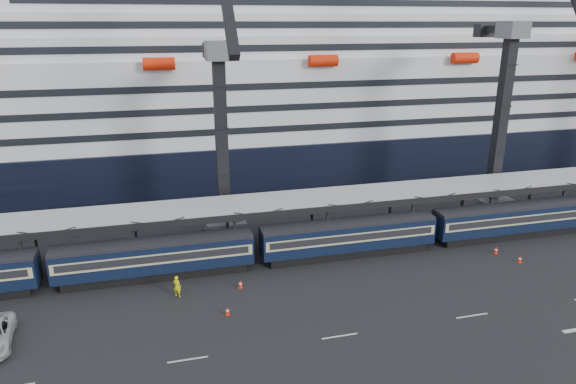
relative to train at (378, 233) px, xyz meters
The scene contains 11 objects.
ground 11.25m from the train, 65.06° to the right, with size 260.00×260.00×0.00m, color black.
train is the anchor object (origin of this frame).
canopy 6.85m from the train, 40.71° to the left, with size 130.00×6.25×5.53m.
cruise_ship 37.56m from the train, 84.34° to the left, with size 214.09×28.84×34.00m.
crane_dark_near 20.10m from the train, 150.76° to the left, with size 4.50×17.75×35.08m.
crane_dark_mid 23.83m from the train, 21.11° to the left, with size 4.50×18.24×39.64m.
worker 22.05m from the train, 168.63° to the right, with size 0.75×0.49×2.05m, color #DADA0B.
traffic_cone_b 19.67m from the train, 153.96° to the right, with size 0.38×0.38×0.76m.
traffic_cone_c 16.40m from the train, 165.09° to the right, with size 0.41×0.41×0.81m.
traffic_cone_d 14.87m from the train, 24.80° to the right, with size 0.40×0.40×0.80m.
traffic_cone_e 12.99m from the train, 16.55° to the right, with size 0.41×0.41×0.82m.
Camera 1 is at (-26.84, -37.12, 23.92)m, focal length 32.00 mm.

